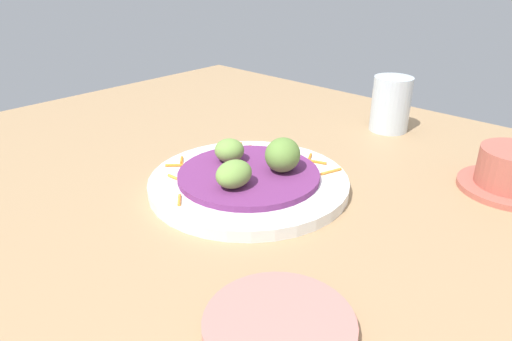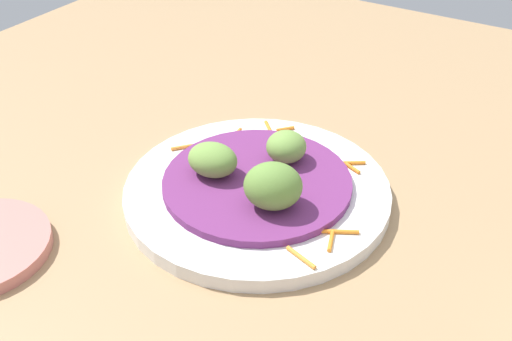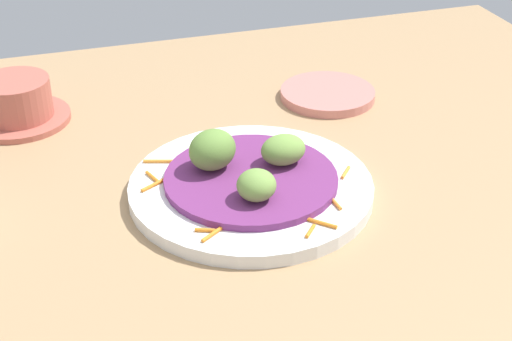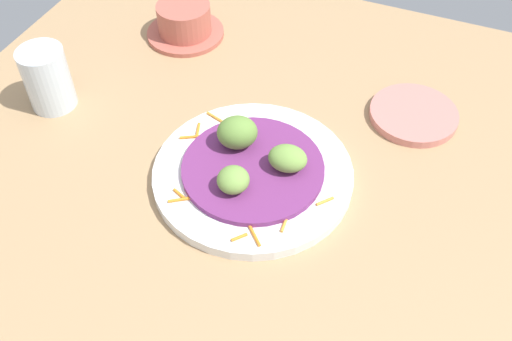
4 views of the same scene
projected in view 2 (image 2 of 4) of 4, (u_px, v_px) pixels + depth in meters
The scene contains 7 objects.
table_surface at pixel (252, 166), 69.95cm from camera, with size 110.00×110.00×2.00cm, color tan.
main_plate at pixel (257, 191), 62.96cm from camera, with size 27.29×27.29×1.56cm, color white.
cabbage_bed at pixel (257, 182), 62.27cm from camera, with size 19.33×19.33×0.84cm, color #702D6B.
carrot_garnish at pixel (295, 177), 63.40cm from camera, with size 23.77×20.01×0.40cm.
guac_scoop_left at pixel (273, 186), 57.12cm from camera, with size 4.75×5.58×4.59cm, color olive.
guac_scoop_center at pixel (286, 147), 63.94cm from camera, with size 4.19×4.25×3.28cm, color #759E47.
guac_scoop_right at pixel (212, 160), 61.80cm from camera, with size 4.16×5.22×3.41cm, color #759E47.
Camera 2 is at (30.48, -48.97, 40.59)cm, focal length 42.83 mm.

